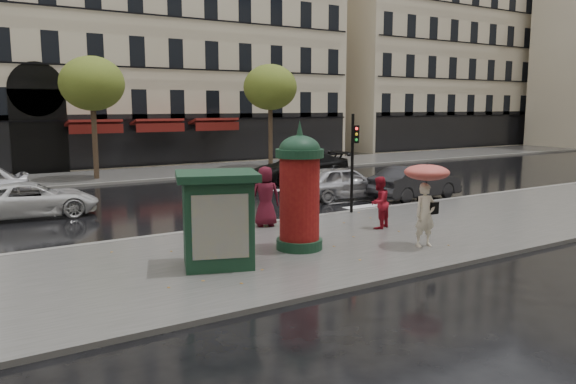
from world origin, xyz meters
TOP-DOWN VIEW (x-y plane):
  - ground at (0.00, 0.00)m, footprint 160.00×160.00m
  - near_sidewalk at (0.00, -0.50)m, footprint 90.00×7.00m
  - far_sidewalk at (0.00, 19.00)m, footprint 90.00×6.00m
  - near_kerb at (0.00, 3.00)m, footprint 90.00×0.25m
  - far_kerb at (0.00, 16.00)m, footprint 90.00×0.25m
  - zebra_crossing at (6.00, 9.60)m, footprint 3.60×11.75m
  - bldg_far_corner at (6.00, 30.00)m, footprint 26.00×14.00m
  - bldg_far_right at (34.00, 30.00)m, footprint 24.00×14.00m
  - tree_far_left at (-2.00, 18.00)m, footprint 3.40×3.40m
  - tree_far_right at (9.00, 18.00)m, footprint 3.40×3.40m
  - woman_umbrella at (2.02, -2.29)m, footprint 1.24×1.24m
  - woman_red at (2.51, 0.18)m, footprint 0.99×0.89m
  - man_burgundy at (-0.40, 2.40)m, footprint 1.10×0.87m
  - morris_column at (-1.08, -0.64)m, footprint 1.31×1.31m
  - traffic_light at (3.49, 2.73)m, footprint 0.25×0.35m
  - newsstand at (-3.69, -0.97)m, footprint 2.36×2.17m
  - car_silver at (5.47, 5.84)m, footprint 4.54×2.33m
  - car_darkgrey at (8.20, 4.24)m, footprint 4.52×1.81m
  - car_white at (-6.51, 8.79)m, footprint 4.78×2.54m
  - car_black at (6.99, 11.49)m, footprint 5.57×2.45m

SIDE VIEW (x-z plane):
  - ground at x=0.00m, z-range 0.00..0.00m
  - zebra_crossing at x=6.00m, z-range 0.00..0.01m
  - near_sidewalk at x=0.00m, z-range 0.00..0.12m
  - far_sidewalk at x=0.00m, z-range 0.00..0.12m
  - near_kerb at x=0.00m, z-range 0.00..0.14m
  - far_kerb at x=0.00m, z-range 0.00..0.14m
  - car_white at x=-6.51m, z-range 0.00..1.28m
  - car_darkgrey at x=8.20m, z-range 0.00..1.46m
  - car_silver at x=5.47m, z-range 0.00..1.48m
  - car_black at x=6.99m, z-range 0.00..1.59m
  - woman_red at x=2.51m, z-range 0.12..1.79m
  - man_burgundy at x=-0.40m, z-range 0.12..2.09m
  - newsstand at x=-3.69m, z-range 0.15..2.47m
  - woman_umbrella at x=2.02m, z-range 0.50..2.88m
  - morris_column at x=-1.08m, z-range 0.05..3.56m
  - traffic_light at x=3.49m, z-range 0.50..4.12m
  - tree_far_left at x=-2.00m, z-range 1.85..8.49m
  - tree_far_right at x=9.00m, z-range 1.85..8.49m
  - bldg_far_corner at x=6.00m, z-range -0.14..22.76m
  - bldg_far_right at x=34.00m, z-range -0.14..22.76m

